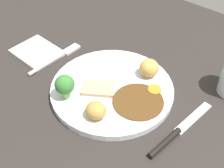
% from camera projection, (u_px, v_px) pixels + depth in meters
% --- Properties ---
extents(dining_table, '(1.20, 0.84, 0.04)m').
position_uv_depth(dining_table, '(129.00, 96.00, 0.72)').
color(dining_table, '#2B2623').
rests_on(dining_table, ground).
extents(dinner_plate, '(0.26, 0.26, 0.01)m').
position_uv_depth(dinner_plate, '(112.00, 90.00, 0.70)').
color(dinner_plate, white).
rests_on(dinner_plate, dining_table).
extents(gravy_pool, '(0.10, 0.10, 0.00)m').
position_uv_depth(gravy_pool, '(138.00, 101.00, 0.67)').
color(gravy_pool, '#563819').
rests_on(gravy_pool, dinner_plate).
extents(meat_slice_main, '(0.08, 0.07, 0.01)m').
position_uv_depth(meat_slice_main, '(98.00, 88.00, 0.69)').
color(meat_slice_main, tan).
rests_on(meat_slice_main, dinner_plate).
extents(roast_potato_left, '(0.05, 0.05, 0.04)m').
position_uv_depth(roast_potato_left, '(149.00, 68.00, 0.71)').
color(roast_potato_left, tan).
rests_on(roast_potato_left, dinner_plate).
extents(roast_potato_right, '(0.05, 0.04, 0.03)m').
position_uv_depth(roast_potato_right, '(96.00, 111.00, 0.63)').
color(roast_potato_right, '#BC8C42').
rests_on(roast_potato_right, dinner_plate).
extents(carrot_coin_front, '(0.03, 0.03, 0.00)m').
position_uv_depth(carrot_coin_front, '(155.00, 90.00, 0.69)').
color(carrot_coin_front, orange).
rests_on(carrot_coin_front, dinner_plate).
extents(broccoli_floret, '(0.04, 0.04, 0.05)m').
position_uv_depth(broccoli_floret, '(65.00, 85.00, 0.66)').
color(broccoli_floret, '#8CB766').
rests_on(broccoli_floret, dinner_plate).
extents(fork, '(0.02, 0.15, 0.01)m').
position_uv_depth(fork, '(56.00, 58.00, 0.79)').
color(fork, silver).
rests_on(fork, dining_table).
extents(knife, '(0.04, 0.19, 0.01)m').
position_uv_depth(knife, '(176.00, 133.00, 0.62)').
color(knife, black).
rests_on(knife, dining_table).
extents(folded_napkin, '(0.12, 0.10, 0.01)m').
position_uv_depth(folded_napkin, '(37.00, 52.00, 0.80)').
color(folded_napkin, white).
rests_on(folded_napkin, dining_table).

